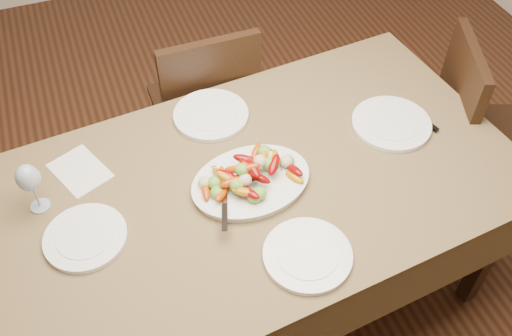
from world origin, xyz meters
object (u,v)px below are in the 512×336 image
object	(u,v)px
plate_far	(211,115)
plate_near	(307,255)
chair_far	(202,104)
serving_platter	(251,183)
chair_right	(488,139)
plate_right	(391,124)
plate_left	(86,238)
dining_table	(256,243)
wine_glass	(32,187)

from	to	relation	value
plate_far	plate_near	world-z (taller)	same
chair_far	serving_platter	distance (m)	0.82
chair_right	plate_near	world-z (taller)	chair_right
chair_far	plate_right	size ratio (longest dim) A/B	3.21
plate_near	chair_right	bearing A→B (deg)	22.05
plate_left	plate_near	distance (m)	0.69
dining_table	chair_right	world-z (taller)	chair_right
plate_left	plate_far	xyz separation A→B (m)	(0.54, 0.40, 0.00)
chair_far	wine_glass	xyz separation A→B (m)	(-0.72, -0.61, 0.39)
serving_platter	plate_near	size ratio (longest dim) A/B	1.46
chair_far	plate_right	bearing A→B (deg)	128.68
plate_left	wine_glass	world-z (taller)	wine_glass
chair_right	plate_far	world-z (taller)	chair_right
plate_right	plate_near	size ratio (longest dim) A/B	1.07
plate_left	plate_near	bearing A→B (deg)	-26.17
plate_far	plate_near	bearing A→B (deg)	-83.23
chair_right	plate_far	size ratio (longest dim) A/B	3.33
plate_right	plate_near	world-z (taller)	same
plate_left	wine_glass	size ratio (longest dim) A/B	1.27
chair_far	chair_right	world-z (taller)	same
serving_platter	dining_table	bearing A→B (deg)	32.04
plate_left	plate_far	bearing A→B (deg)	36.48
chair_right	serving_platter	distance (m)	1.19
serving_platter	wine_glass	bearing A→B (deg)	166.86
serving_platter	plate_near	bearing A→B (deg)	-79.55
plate_near	plate_left	bearing A→B (deg)	153.83
serving_platter	plate_right	bearing A→B (deg)	8.54
dining_table	chair_far	world-z (taller)	chair_far
chair_right	plate_right	xyz separation A→B (m)	(-0.55, -0.02, 0.29)
chair_right	plate_left	distance (m)	1.74
serving_platter	wine_glass	xyz separation A→B (m)	(-0.68, 0.16, 0.09)
chair_right	serving_platter	bearing A→B (deg)	116.71
chair_far	plate_far	world-z (taller)	chair_far
dining_table	chair_right	size ratio (longest dim) A/B	1.94
plate_left	dining_table	bearing A→B (deg)	3.93
dining_table	chair_far	distance (m)	0.76
serving_platter	plate_right	size ratio (longest dim) A/B	1.36
dining_table	plate_right	distance (m)	0.69
dining_table	plate_near	xyz separation A→B (m)	(0.04, -0.35, 0.39)
plate_right	plate_near	xyz separation A→B (m)	(-0.53, -0.42, 0.00)
serving_platter	chair_right	bearing A→B (deg)	5.36
chair_far	plate_left	distance (m)	1.04
serving_platter	plate_left	world-z (taller)	serving_platter
plate_far	plate_near	size ratio (longest dim) A/B	1.04
plate_right	plate_far	distance (m)	0.68
chair_right	serving_platter	xyz separation A→B (m)	(-1.14, -0.11, 0.30)
plate_right	serving_platter	bearing A→B (deg)	-171.46
serving_platter	plate_near	distance (m)	0.34
dining_table	serving_platter	bearing A→B (deg)	-147.96
plate_far	wine_glass	bearing A→B (deg)	-161.90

